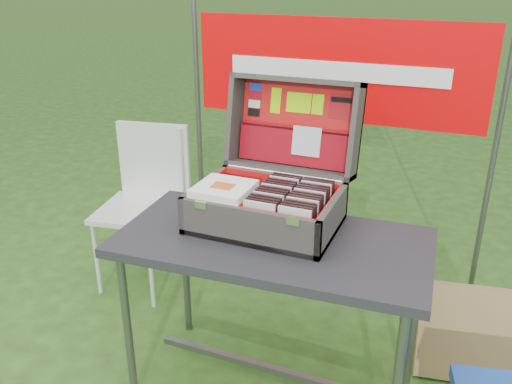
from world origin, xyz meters
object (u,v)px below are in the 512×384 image
at_px(chair, 138,212).
at_px(suitcase, 271,159).
at_px(table, 272,319).
at_px(cardboard_box, 466,334).

bearing_deg(chair, suitcase, -31.50).
bearing_deg(table, cardboard_box, 26.28).
bearing_deg(table, chair, 148.93).
bearing_deg(suitcase, chair, 158.25).
relative_size(table, suitcase, 2.11).
relative_size(chair, cardboard_box, 2.11).
xyz_separation_m(table, cardboard_box, (0.80, 0.46, -0.17)).
bearing_deg(cardboard_box, table, -159.97).
bearing_deg(suitcase, table, -66.18).
height_order(table, suitcase, suitcase).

